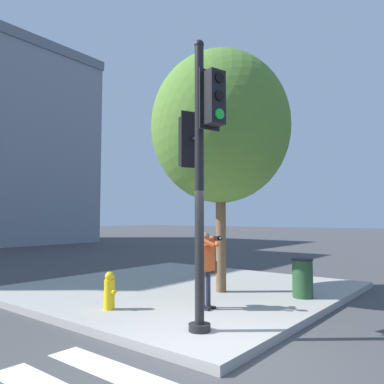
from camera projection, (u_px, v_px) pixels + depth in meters
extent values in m
plane|color=#424244|center=(211.00, 358.00, 5.45)|extent=(160.00, 160.00, 0.00)
cube|color=#9E9B96|center=(182.00, 289.00, 10.36)|extent=(8.00, 8.00, 0.15)
cube|color=silver|center=(126.00, 376.00, 4.82)|extent=(0.49, 2.91, 0.01)
cylinder|color=black|center=(200.00, 327.00, 6.24)|extent=(0.37, 0.37, 0.12)
cylinder|color=black|center=(199.00, 182.00, 6.41)|extent=(0.16, 0.16, 4.77)
sphere|color=black|center=(199.00, 45.00, 6.58)|extent=(0.17, 0.17, 0.17)
cylinder|color=black|center=(194.00, 139.00, 6.64)|extent=(0.14, 0.22, 0.05)
cube|color=black|center=(189.00, 141.00, 6.84)|extent=(0.37, 0.34, 0.90)
cube|color=black|center=(192.00, 140.00, 6.73)|extent=(0.39, 0.20, 1.02)
cylinder|color=black|center=(185.00, 127.00, 6.99)|extent=(0.17, 0.10, 0.17)
cylinder|color=black|center=(185.00, 142.00, 6.96)|extent=(0.17, 0.10, 0.17)
cylinder|color=green|center=(185.00, 158.00, 6.94)|extent=(0.17, 0.10, 0.17)
cylinder|color=black|center=(206.00, 101.00, 6.35)|extent=(0.11, 0.23, 0.05)
cube|color=black|center=(214.00, 98.00, 6.16)|extent=(0.36, 0.31, 0.90)
cube|color=black|center=(209.00, 100.00, 6.27)|extent=(0.41, 0.14, 1.02)
cylinder|color=black|center=(219.00, 78.00, 6.08)|extent=(0.17, 0.08, 0.17)
cylinder|color=black|center=(220.00, 96.00, 6.05)|extent=(0.17, 0.08, 0.17)
cylinder|color=green|center=(220.00, 114.00, 6.03)|extent=(0.17, 0.08, 0.17)
cube|color=black|center=(205.00, 309.00, 7.67)|extent=(0.09, 0.24, 0.05)
cube|color=black|center=(210.00, 307.00, 7.82)|extent=(0.09, 0.24, 0.05)
cylinder|color=#282D42|center=(202.00, 291.00, 7.73)|extent=(0.11, 0.11, 0.78)
cylinder|color=#282D42|center=(208.00, 289.00, 7.89)|extent=(0.11, 0.11, 0.78)
cube|color=#E55623|center=(205.00, 258.00, 7.86)|extent=(0.40, 0.22, 0.55)
sphere|color=#8C664C|center=(205.00, 237.00, 7.89)|extent=(0.20, 0.20, 0.20)
cube|color=black|center=(217.00, 238.00, 7.69)|extent=(0.12, 0.10, 0.09)
cylinder|color=black|center=(220.00, 238.00, 7.65)|extent=(0.06, 0.08, 0.06)
cylinder|color=#E55623|center=(207.00, 242.00, 7.69)|extent=(0.23, 0.35, 0.22)
cylinder|color=#E55623|center=(214.00, 241.00, 7.90)|extent=(0.23, 0.35, 0.22)
cube|color=brown|center=(212.00, 267.00, 8.07)|extent=(0.10, 0.20, 0.26)
cylinder|color=brown|center=(221.00, 233.00, 9.69)|extent=(0.26, 0.26, 3.02)
ellipsoid|color=#568433|center=(220.00, 127.00, 9.89)|extent=(3.65, 3.65, 4.02)
cylinder|color=yellow|center=(109.00, 294.00, 7.74)|extent=(0.22, 0.22, 0.61)
sphere|color=yellow|center=(110.00, 276.00, 7.77)|extent=(0.20, 0.20, 0.20)
cylinder|color=yellow|center=(114.00, 292.00, 7.66)|extent=(0.10, 0.06, 0.10)
cylinder|color=#234728|center=(303.00, 279.00, 8.91)|extent=(0.48, 0.48, 0.88)
cylinder|color=black|center=(302.00, 259.00, 8.94)|extent=(0.50, 0.50, 0.04)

